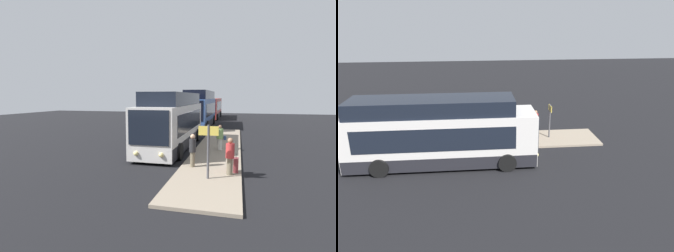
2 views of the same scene
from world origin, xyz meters
TOP-DOWN VIEW (x-y plane):
  - ground at (0.00, 0.00)m, footprint 80.00×80.00m
  - platform at (0.00, 3.02)m, footprint 20.00×2.84m
  - bus_lead at (0.16, -0.04)m, footprint 10.19×2.71m
  - bus_second at (-12.92, -0.04)m, footprint 11.76×2.80m
  - bus_third at (-26.03, -0.04)m, footprint 11.70×2.80m
  - passenger_boarding at (0.78, 3.17)m, footprint 0.49×0.64m
  - passenger_waiting at (6.09, 3.94)m, footprint 0.52×0.52m
  - passenger_with_bags at (5.23, 2.17)m, footprint 0.40×0.40m
  - suitcase at (5.60, 4.19)m, footprint 0.39×0.22m
  - sign_post at (6.87, 3.09)m, footprint 0.10×0.81m

SIDE VIEW (x-z plane):
  - ground at x=0.00m, z-range 0.00..0.00m
  - platform at x=0.00m, z-range 0.00..0.12m
  - suitcase at x=5.60m, z-range 0.00..0.87m
  - passenger_boarding at x=0.78m, z-range 0.16..1.75m
  - passenger_with_bags at x=5.23m, z-range 0.20..1.78m
  - passenger_waiting at x=6.09m, z-range 0.18..1.79m
  - sign_post at x=6.87m, z-range 0.43..2.65m
  - bus_third at x=-26.03m, z-range -0.01..3.19m
  - bus_lead at x=0.16m, z-range -0.19..3.55m
  - bus_second at x=-12.92m, z-range -0.20..3.97m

